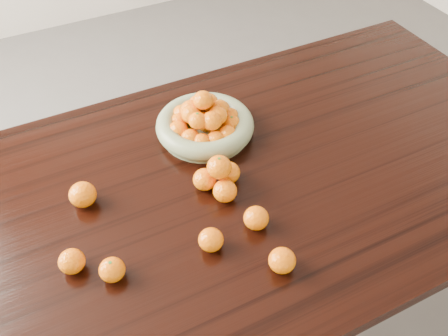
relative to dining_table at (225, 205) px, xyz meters
name	(u,v)px	position (x,y,z in m)	size (l,w,h in m)	color
ground	(225,321)	(0.00, 0.00, -0.66)	(5.00, 5.00, 0.00)	#555150
dining_table	(225,205)	(0.00, 0.00, 0.00)	(2.00, 1.00, 0.75)	black
fruit_bowl	(205,123)	(0.04, 0.21, 0.13)	(0.29, 0.29, 0.15)	gray
orange_pyramid	(219,177)	(-0.02, -0.01, 0.13)	(0.13, 0.12, 0.11)	orange
loose_orange_0	(112,270)	(-0.36, -0.15, 0.12)	(0.06, 0.06, 0.06)	orange
loose_orange_1	(211,240)	(-0.13, -0.17, 0.12)	(0.06, 0.06, 0.06)	orange
loose_orange_2	(282,260)	(-0.01, -0.30, 0.12)	(0.06, 0.06, 0.06)	orange
loose_orange_3	(83,195)	(-0.36, 0.10, 0.12)	(0.07, 0.07, 0.07)	orange
loose_orange_4	(72,261)	(-0.43, -0.09, 0.12)	(0.06, 0.06, 0.06)	orange
loose_orange_5	(256,218)	(0.00, -0.17, 0.12)	(0.06, 0.06, 0.06)	orange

